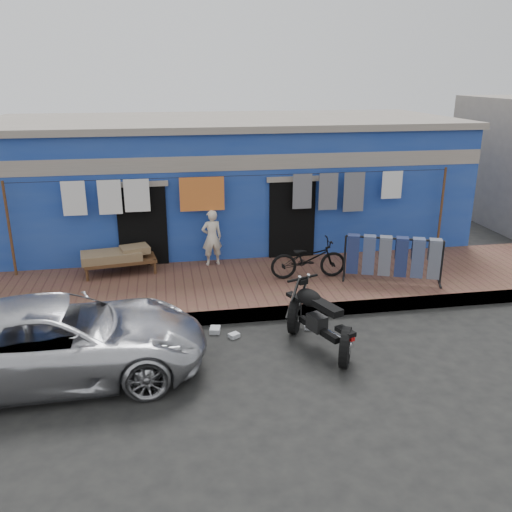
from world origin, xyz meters
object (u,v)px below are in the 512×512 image
(seated_person, at_px, (212,238))
(jeans_rack, at_px, (393,259))
(motorcycle, at_px, (319,318))
(charpoy, at_px, (120,261))
(car, at_px, (58,339))
(bicycle, at_px, (309,254))

(seated_person, relative_size, jeans_rack, 0.61)
(motorcycle, distance_m, charpoy, 5.08)
(car, xyz_separation_m, bicycle, (4.71, 2.90, 0.13))
(seated_person, distance_m, jeans_rack, 4.06)
(seated_person, height_order, motorcycle, seated_person)
(car, distance_m, motorcycle, 4.18)
(jeans_rack, bearing_deg, seated_person, 154.93)
(car, relative_size, charpoy, 2.65)
(car, xyz_separation_m, motorcycle, (4.18, 0.21, -0.08))
(car, relative_size, jeans_rack, 2.16)
(car, bearing_deg, seated_person, -35.83)
(motorcycle, bearing_deg, jeans_rack, 22.60)
(car, bearing_deg, motorcycle, -89.21)
(car, height_order, charpoy, car)
(charpoy, height_order, jeans_rack, jeans_rack)
(bicycle, height_order, charpoy, bicycle)
(charpoy, bearing_deg, jeans_rack, -14.64)
(motorcycle, xyz_separation_m, jeans_rack, (2.24, 2.17, 0.19))
(motorcycle, bearing_deg, charpoy, 112.16)
(charpoy, xyz_separation_m, jeans_rack, (5.75, -1.50, 0.23))
(seated_person, distance_m, motorcycle, 4.16)
(charpoy, bearing_deg, seated_person, 5.98)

